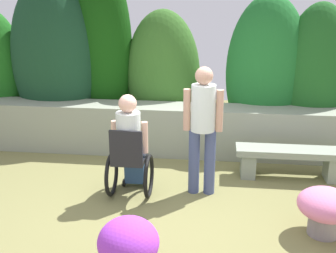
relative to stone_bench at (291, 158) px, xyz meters
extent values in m
plane|color=olive|center=(-1.64, -1.21, -0.29)|extent=(11.34, 11.34, 0.00)
cube|color=gray|center=(-1.64, 0.79, 0.10)|extent=(6.89, 0.60, 0.78)
ellipsoid|color=#163C23|center=(-3.84, 1.31, 1.11)|extent=(1.48, 1.04, 2.79)
ellipsoid|color=#11420C|center=(-3.06, 1.49, 1.27)|extent=(1.08, 0.75, 3.12)
ellipsoid|color=#346623|center=(-2.00, 1.55, 0.83)|extent=(1.28, 0.89, 2.24)
ellipsoid|color=#1F6B2A|center=(-0.26, 1.40, 0.96)|extent=(1.31, 0.92, 2.49)
ellipsoid|color=#1D591F|center=(0.51, 1.32, 0.90)|extent=(1.12, 0.79, 2.37)
cube|color=gray|center=(-0.58, 0.00, -0.12)|extent=(0.20, 0.32, 0.34)
cube|color=gray|center=(0.58, 0.00, -0.12)|extent=(0.20, 0.32, 0.34)
cube|color=gray|center=(0.00, 0.00, 0.10)|extent=(1.52, 0.38, 0.09)
cube|color=black|center=(-2.10, -0.80, 0.21)|extent=(0.40, 0.40, 0.06)
cube|color=black|center=(-2.10, -0.98, 0.44)|extent=(0.40, 0.04, 0.40)
cube|color=black|center=(-2.10, -0.48, -0.19)|extent=(0.28, 0.12, 0.03)
torus|color=black|center=(-2.34, -0.80, -0.01)|extent=(0.05, 0.56, 0.56)
torus|color=black|center=(-1.86, -0.80, -0.01)|extent=(0.05, 0.56, 0.56)
cylinder|color=black|center=(-2.24, -0.55, -0.24)|extent=(0.03, 0.10, 0.10)
cylinder|color=black|center=(-1.96, -0.55, -0.24)|extent=(0.03, 0.10, 0.10)
cube|color=#2E4F78|center=(-2.10, -0.70, 0.32)|extent=(0.30, 0.40, 0.16)
cube|color=#2E4F78|center=(-2.10, -0.50, -0.02)|extent=(0.26, 0.14, 0.43)
cylinder|color=silver|center=(-2.10, -0.82, 0.57)|extent=(0.30, 0.30, 0.50)
cylinder|color=beige|center=(-2.29, -0.76, 0.49)|extent=(0.08, 0.08, 0.40)
cylinder|color=beige|center=(-1.91, -0.76, 0.49)|extent=(0.08, 0.08, 0.40)
sphere|color=beige|center=(-2.10, -0.82, 0.93)|extent=(0.22, 0.22, 0.22)
cylinder|color=#434F7C|center=(-1.31, -0.60, 0.13)|extent=(0.14, 0.14, 0.85)
cylinder|color=#434F7C|center=(-1.11, -0.60, 0.13)|extent=(0.14, 0.14, 0.85)
cylinder|color=silver|center=(-1.21, -0.60, 0.85)|extent=(0.30, 0.30, 0.58)
cylinder|color=tan|center=(-1.41, -0.60, 0.82)|extent=(0.09, 0.09, 0.52)
cylinder|color=tan|center=(-1.01, -0.60, 0.82)|extent=(0.09, 0.09, 0.52)
sphere|color=tan|center=(-1.21, -0.60, 1.25)|extent=(0.22, 0.22, 0.22)
cylinder|color=gray|center=(0.13, -1.45, -0.16)|extent=(0.33, 0.33, 0.26)
ellipsoid|color=#29461C|center=(0.13, -1.45, 0.02)|extent=(0.36, 0.36, 0.11)
ellipsoid|color=pink|center=(0.13, -1.45, 0.07)|extent=(0.60, 0.60, 0.33)
ellipsoid|color=#19541C|center=(-1.77, -2.47, 0.05)|extent=(0.43, 0.43, 0.15)
ellipsoid|color=#A83AD5|center=(-1.77, -2.47, 0.12)|extent=(0.54, 0.54, 0.44)
camera|label=1|loc=(-1.04, -5.53, 2.16)|focal=44.44mm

